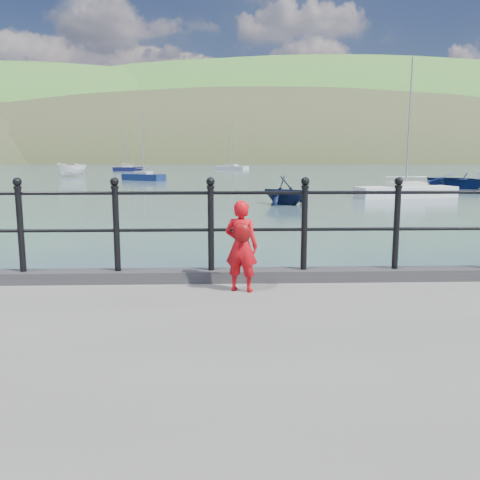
{
  "coord_description": "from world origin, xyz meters",
  "views": [
    {
      "loc": [
        -0.45,
        -6.58,
        2.61
      ],
      "look_at": [
        -0.23,
        -0.2,
        1.55
      ],
      "focal_mm": 38.0,
      "sensor_mm": 36.0,
      "label": 1
    }
  ],
  "objects_px": {
    "launch_white": "(72,170)",
    "sailboat_deep": "(231,168)",
    "railing": "(258,218)",
    "sailboat_near": "(406,192)",
    "launch_blue": "(459,180)",
    "launch_navy": "(285,190)",
    "sailboat_port": "(144,177)",
    "sailboat_left": "(128,169)",
    "child": "(241,246)"
  },
  "relations": [
    {
      "from": "railing",
      "to": "sailboat_deep",
      "type": "xyz_separation_m",
      "value": [
        1.32,
        92.05,
        -1.48
      ]
    },
    {
      "from": "launch_navy",
      "to": "sailboat_deep",
      "type": "height_order",
      "value": "sailboat_deep"
    },
    {
      "from": "child",
      "to": "launch_blue",
      "type": "relative_size",
      "value": 0.18
    },
    {
      "from": "railing",
      "to": "launch_white",
      "type": "height_order",
      "value": "railing"
    },
    {
      "from": "child",
      "to": "sailboat_left",
      "type": "xyz_separation_m",
      "value": [
        -16.42,
        82.61,
        -1.22
      ]
    },
    {
      "from": "railing",
      "to": "launch_blue",
      "type": "distance_m",
      "value": 39.82
    },
    {
      "from": "child",
      "to": "launch_white",
      "type": "bearing_deg",
      "value": -52.17
    },
    {
      "from": "launch_navy",
      "to": "child",
      "type": "bearing_deg",
      "value": -144.18
    },
    {
      "from": "railing",
      "to": "sailboat_port",
      "type": "xyz_separation_m",
      "value": [
        -8.87,
        48.65,
        -1.48
      ]
    },
    {
      "from": "launch_white",
      "to": "launch_blue",
      "type": "bearing_deg",
      "value": -0.94
    },
    {
      "from": "sailboat_left",
      "to": "sailboat_port",
      "type": "bearing_deg",
      "value": -72.98
    },
    {
      "from": "sailboat_deep",
      "to": "sailboat_left",
      "type": "bearing_deg",
      "value": -114.59
    },
    {
      "from": "launch_blue",
      "to": "sailboat_left",
      "type": "bearing_deg",
      "value": 108.69
    },
    {
      "from": "sailboat_left",
      "to": "sailboat_port",
      "type": "height_order",
      "value": "sailboat_port"
    },
    {
      "from": "child",
      "to": "launch_navy",
      "type": "height_order",
      "value": "child"
    },
    {
      "from": "child",
      "to": "sailboat_left",
      "type": "relative_size",
      "value": 0.15
    },
    {
      "from": "child",
      "to": "railing",
      "type": "bearing_deg",
      "value": -95.01
    },
    {
      "from": "launch_white",
      "to": "sailboat_left",
      "type": "distance_m",
      "value": 23.55
    },
    {
      "from": "child",
      "to": "launch_white",
      "type": "relative_size",
      "value": 0.24
    },
    {
      "from": "railing",
      "to": "launch_navy",
      "type": "height_order",
      "value": "railing"
    },
    {
      "from": "launch_navy",
      "to": "railing",
      "type": "bearing_deg",
      "value": -143.76
    },
    {
      "from": "sailboat_left",
      "to": "launch_white",
      "type": "bearing_deg",
      "value": -92.65
    },
    {
      "from": "sailboat_near",
      "to": "launch_navy",
      "type": "bearing_deg",
      "value": -161.93
    },
    {
      "from": "railing",
      "to": "sailboat_near",
      "type": "relative_size",
      "value": 2.07
    },
    {
      "from": "launch_blue",
      "to": "railing",
      "type": "bearing_deg",
      "value": -137.06
    },
    {
      "from": "child",
      "to": "launch_blue",
      "type": "bearing_deg",
      "value": -98.63
    },
    {
      "from": "child",
      "to": "launch_white",
      "type": "xyz_separation_m",
      "value": [
        -19.12,
        59.22,
        -0.67
      ]
    },
    {
      "from": "sailboat_near",
      "to": "launch_white",
      "type": "bearing_deg",
      "value": 121.88
    },
    {
      "from": "child",
      "to": "sailboat_deep",
      "type": "distance_m",
      "value": 92.56
    },
    {
      "from": "launch_white",
      "to": "sailboat_deep",
      "type": "distance_m",
      "value": 39.22
    },
    {
      "from": "sailboat_deep",
      "to": "sailboat_near",
      "type": "xyz_separation_m",
      "value": [
        9.86,
        -66.64,
        -0.0
      ]
    },
    {
      "from": "railing",
      "to": "sailboat_near",
      "type": "height_order",
      "value": "sailboat_near"
    },
    {
      "from": "launch_navy",
      "to": "sailboat_deep",
      "type": "xyz_separation_m",
      "value": [
        -1.64,
        71.13,
        -0.43
      ]
    },
    {
      "from": "launch_white",
      "to": "sailboat_port",
      "type": "xyz_separation_m",
      "value": [
        10.48,
        -10.07,
        -0.55
      ]
    },
    {
      "from": "launch_white",
      "to": "sailboat_port",
      "type": "relative_size",
      "value": 0.62
    },
    {
      "from": "child",
      "to": "launch_navy",
      "type": "relative_size",
      "value": 0.37
    },
    {
      "from": "child",
      "to": "launch_white",
      "type": "height_order",
      "value": "child"
    },
    {
      "from": "sailboat_deep",
      "to": "sailboat_port",
      "type": "xyz_separation_m",
      "value": [
        -10.19,
        -43.4,
        -0.0
      ]
    },
    {
      "from": "sailboat_deep",
      "to": "sailboat_port",
      "type": "relative_size",
      "value": 1.36
    },
    {
      "from": "railing",
      "to": "sailboat_port",
      "type": "height_order",
      "value": "sailboat_port"
    },
    {
      "from": "child",
      "to": "launch_blue",
      "type": "height_order",
      "value": "child"
    },
    {
      "from": "launch_white",
      "to": "sailboat_deep",
      "type": "height_order",
      "value": "sailboat_deep"
    },
    {
      "from": "railing",
      "to": "sailboat_near",
      "type": "bearing_deg",
      "value": 66.26
    },
    {
      "from": "railing",
      "to": "sailboat_near",
      "type": "xyz_separation_m",
      "value": [
        11.18,
        25.41,
        -1.48
      ]
    },
    {
      "from": "launch_white",
      "to": "sailboat_near",
      "type": "distance_m",
      "value": 45.19
    },
    {
      "from": "launch_navy",
      "to": "sailboat_port",
      "type": "bearing_deg",
      "value": 67.41
    },
    {
      "from": "sailboat_deep",
      "to": "launch_blue",
      "type": "bearing_deg",
      "value": -36.26
    },
    {
      "from": "railing",
      "to": "launch_white",
      "type": "distance_m",
      "value": 61.84
    },
    {
      "from": "sailboat_port",
      "to": "launch_navy",
      "type": "bearing_deg",
      "value": -32.89
    },
    {
      "from": "launch_navy",
      "to": "sailboat_port",
      "type": "distance_m",
      "value": 30.15
    }
  ]
}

